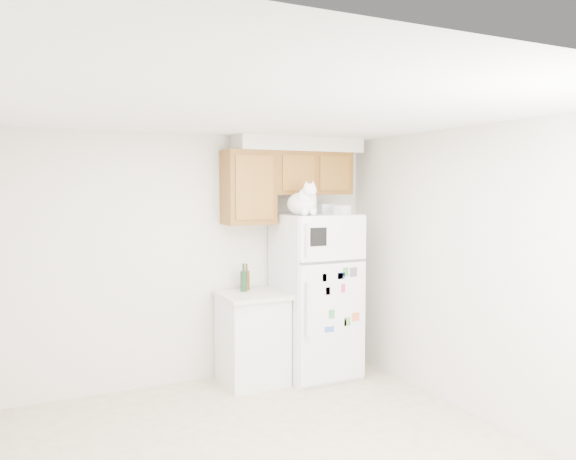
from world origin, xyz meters
TOP-DOWN VIEW (x-y plane):
  - room_shell at (0.12, 0.24)m, footprint 3.84×4.04m
  - refrigerator at (1.17, 1.61)m, footprint 0.76×0.78m
  - base_counter at (0.48, 1.68)m, footprint 0.64×0.64m
  - cat at (0.95, 1.47)m, footprint 0.34×0.49m
  - storage_box_back at (1.37, 1.77)m, footprint 0.20×0.15m
  - storage_box_front at (1.41, 1.49)m, footprint 0.18×0.15m
  - bottle_green at (0.43, 1.79)m, footprint 0.07×0.07m
  - bottle_amber at (0.49, 1.86)m, footprint 0.06×0.06m

SIDE VIEW (x-z plane):
  - base_counter at x=0.48m, z-range 0.00..0.92m
  - refrigerator at x=1.17m, z-range 0.00..1.70m
  - bottle_amber at x=0.49m, z-range 0.92..1.19m
  - bottle_green at x=0.43m, z-range 0.92..1.21m
  - room_shell at x=0.12m, z-range 0.41..2.93m
  - storage_box_front at x=1.41m, z-range 1.70..1.79m
  - storage_box_back at x=1.37m, z-range 1.70..1.80m
  - cat at x=0.95m, z-range 1.66..2.00m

